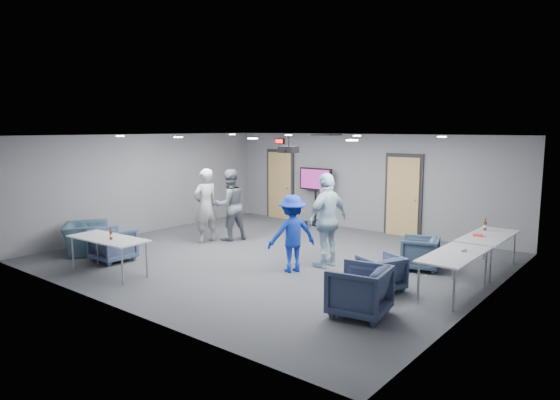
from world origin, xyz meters
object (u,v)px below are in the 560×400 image
Objects in this scene: person_b at (230,205)px; person_d at (292,233)px; person_a at (206,206)px; chair_right_a at (420,253)px; chair_right_b at (381,273)px; table_front_left at (108,240)px; tv_stand at (316,193)px; bottle_front at (111,235)px; chair_front_a at (113,245)px; bottle_right at (485,226)px; table_right_a at (488,237)px; person_c at (327,220)px; table_right_b at (455,256)px; chair_right_c at (359,291)px; chair_front_b at (86,238)px; projector at (288,149)px.

person_d is at bearing 85.66° from person_b.
person_a is 0.62m from person_b.
chair_right_a is 1.06× the size of chair_right_b.
tv_stand is (0.27, 6.75, 0.28)m from table_front_left.
chair_right_a is 0.43× the size of tv_stand.
chair_right_a is 6.16m from bottle_front.
tv_stand is at bearing -100.32° from chair_front_a.
person_b is 4.99m from chair_right_a.
chair_front_a is 3.06× the size of bottle_right.
person_a is 3.71m from tv_stand.
table_right_a reaches higher than chair_right_b.
chair_front_a is at bearing -32.42° from person_d.
person_c is 4.54m from tv_stand.
person_c is 1.10× the size of table_right_b.
tv_stand reaches higher than chair_front_a.
tv_stand is at bearing -171.47° from person_b.
table_front_left is 1.05× the size of tv_stand.
chair_right_a is 0.41× the size of table_front_left.
person_c is (3.63, 0.03, 0.05)m from person_a.
tv_stand is at bearing -149.34° from chair_right_c.
chair_front_b is at bearing 119.51° from table_right_a.
person_b reaches higher than bottle_right.
person_b is at bearing -79.75° from chair_right_b.
person_d reaches higher than table_right_b.
person_a is 1.01× the size of table_right_a.
chair_right_b is 0.38× the size of table_right_a.
person_d is at bearing -17.28° from person_c.
bottle_right is at bearing 24.35° from projector.
person_c is at bearing 99.84° from person_b.
chair_right_c is 4.22m from projector.
table_right_b is at bearing -9.50° from projector.
person_d is at bearing -123.39° from chair_front_b.
tv_stand reaches higher than chair_right_a.
chair_front_a is 2.06× the size of projector.
chair_right_a is 7.44m from chair_front_b.
person_a is 5.38m from chair_right_a.
person_c is 8.43× the size of bottle_front.
bottle_right is (0.58, 4.22, 0.43)m from chair_right_c.
chair_right_a is 6.25m from table_front_left.
table_right_a is 1.90m from table_right_b.
table_front_left is (-4.97, -1.15, 0.29)m from chair_right_c.
person_c reaches higher than chair_right_a.
person_a is at bearing -72.22° from person_d.
chair_right_c reaches higher than table_front_left.
table_right_b is at bearing -127.35° from chair_front_b.
person_a reaches higher than chair_front_b.
person_a is at bearing -11.43° from person_b.
chair_front_a is (-3.83, -2.56, -0.62)m from person_c.
table_front_left is (-5.76, -4.92, -0.00)m from table_right_a.
person_b is 1.71× the size of chair_front_b.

